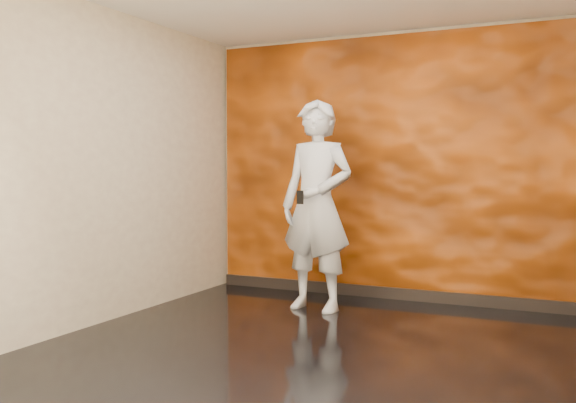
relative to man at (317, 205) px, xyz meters
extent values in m
cube|color=black|center=(0.47, -1.12, -1.02)|extent=(4.00, 4.00, 0.01)
cube|color=tan|center=(0.47, 0.88, 0.38)|extent=(4.00, 0.02, 2.80)
cube|color=tan|center=(0.47, -3.12, 0.38)|extent=(4.00, 0.02, 2.80)
cube|color=tan|center=(-1.53, -1.12, 0.38)|extent=(0.02, 4.00, 2.80)
cube|color=#D7580C|center=(0.47, 0.84, 0.36)|extent=(3.90, 0.06, 2.75)
cube|color=black|center=(0.47, 0.80, -0.96)|extent=(3.90, 0.04, 0.12)
imported|color=#9FA3AE|center=(0.00, 0.00, 0.00)|extent=(0.80, 0.58, 2.03)
cube|color=black|center=(-0.04, -0.31, 0.09)|extent=(0.07, 0.02, 0.13)
camera|label=1|loc=(2.36, -5.71, 0.36)|focal=40.00mm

